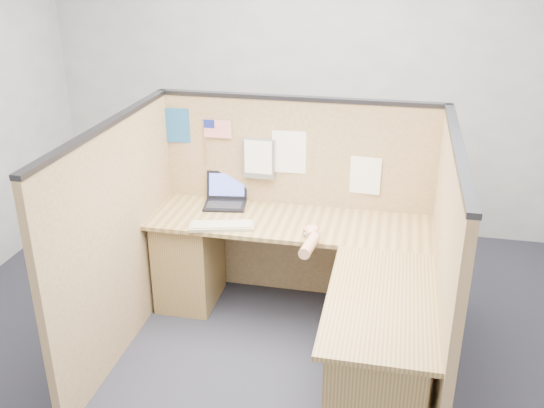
% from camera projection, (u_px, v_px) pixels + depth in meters
% --- Properties ---
extents(floor, '(5.00, 5.00, 0.00)m').
position_uv_depth(floor, '(269.00, 368.00, 3.87)').
color(floor, '#1F212D').
rests_on(floor, ground).
extents(wall_back, '(5.00, 0.00, 5.00)m').
position_uv_depth(wall_back, '(323.00, 79.00, 5.34)').
color(wall_back, '#949799').
rests_on(wall_back, floor).
extents(cubicle_partitions, '(2.06, 1.83, 1.53)m').
position_uv_depth(cubicle_partitions, '(282.00, 231.00, 3.95)').
color(cubicle_partitions, olive).
rests_on(cubicle_partitions, floor).
extents(l_desk, '(1.95, 1.75, 0.73)m').
position_uv_depth(l_desk, '(305.00, 295.00, 3.94)').
color(l_desk, brown).
rests_on(l_desk, floor).
extents(laptop, '(0.33, 0.33, 0.22)m').
position_uv_depth(laptop, '(227.00, 197.00, 4.45)').
color(laptop, black).
rests_on(laptop, l_desk).
extents(keyboard, '(0.46, 0.25, 0.03)m').
position_uv_depth(keyboard, '(222.00, 226.00, 4.08)').
color(keyboard, gray).
rests_on(keyboard, l_desk).
extents(mouse, '(0.13, 0.10, 0.05)m').
position_uv_depth(mouse, '(312.00, 233.00, 3.96)').
color(mouse, silver).
rests_on(mouse, l_desk).
extents(hand_forearm, '(0.11, 0.39, 0.08)m').
position_uv_depth(hand_forearm, '(310.00, 240.00, 3.83)').
color(hand_forearm, tan).
rests_on(hand_forearm, l_desk).
extents(blue_poster, '(0.19, 0.02, 0.26)m').
position_uv_depth(blue_poster, '(179.00, 126.00, 4.40)').
color(blue_poster, '#1D5185').
rests_on(blue_poster, cubicle_partitions).
extents(american_flag, '(0.21, 0.01, 0.36)m').
position_uv_depth(american_flag, '(214.00, 131.00, 4.35)').
color(american_flag, olive).
rests_on(american_flag, cubicle_partitions).
extents(file_holder, '(0.23, 0.05, 0.29)m').
position_uv_depth(file_holder, '(259.00, 159.00, 4.34)').
color(file_holder, slate).
rests_on(file_holder, cubicle_partitions).
extents(paper_left, '(0.24, 0.02, 0.31)m').
position_uv_depth(paper_left, '(289.00, 152.00, 4.31)').
color(paper_left, white).
rests_on(paper_left, cubicle_partitions).
extents(paper_right, '(0.21, 0.02, 0.27)m').
position_uv_depth(paper_right, '(365.00, 176.00, 4.25)').
color(paper_right, white).
rests_on(paper_right, cubicle_partitions).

